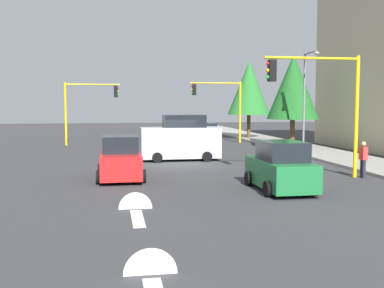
{
  "coord_description": "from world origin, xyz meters",
  "views": [
    {
      "loc": [
        26.12,
        -3.72,
        3.42
      ],
      "look_at": [
        0.51,
        0.68,
        1.2
      ],
      "focal_mm": 43.7,
      "sensor_mm": 36.0,
      "label": 1
    }
  ],
  "objects_px": {
    "street_lamp_curbside": "(307,90)",
    "car_white": "(204,137)",
    "delivery_van_silver": "(181,139)",
    "car_red": "(120,160)",
    "traffic_signal_far_right": "(89,101)",
    "car_green": "(281,168)",
    "pedestrian_crossing": "(363,158)",
    "traffic_signal_far_left": "(220,99)",
    "traffic_signal_near_left": "(320,92)",
    "tree_roadside_mid": "(293,87)",
    "tree_roadside_far": "(249,88)"
  },
  "relations": [
    {
      "from": "street_lamp_curbside",
      "to": "car_white",
      "type": "height_order",
      "value": "street_lamp_curbside"
    },
    {
      "from": "delivery_van_silver",
      "to": "car_red",
      "type": "height_order",
      "value": "delivery_van_silver"
    },
    {
      "from": "traffic_signal_far_right",
      "to": "car_white",
      "type": "height_order",
      "value": "traffic_signal_far_right"
    },
    {
      "from": "car_white",
      "to": "car_green",
      "type": "distance_m",
      "value": 18.07
    },
    {
      "from": "pedestrian_crossing",
      "to": "street_lamp_curbside",
      "type": "bearing_deg",
      "value": 171.68
    },
    {
      "from": "car_white",
      "to": "car_green",
      "type": "bearing_deg",
      "value": -1.64
    },
    {
      "from": "traffic_signal_far_right",
      "to": "street_lamp_curbside",
      "type": "xyz_separation_m",
      "value": [
        10.39,
        14.82,
        0.64
      ]
    },
    {
      "from": "traffic_signal_far_left",
      "to": "delivery_van_silver",
      "type": "xyz_separation_m",
      "value": [
        12.0,
        -5.25,
        -2.56
      ]
    },
    {
      "from": "traffic_signal_far_left",
      "to": "car_white",
      "type": "xyz_separation_m",
      "value": [
        4.6,
        -2.29,
        -2.94
      ]
    },
    {
      "from": "traffic_signal_near_left",
      "to": "delivery_van_silver",
      "type": "relative_size",
      "value": 1.18
    },
    {
      "from": "traffic_signal_near_left",
      "to": "delivery_van_silver",
      "type": "xyz_separation_m",
      "value": [
        -8.0,
        -5.29,
        -2.71
      ]
    },
    {
      "from": "delivery_van_silver",
      "to": "car_green",
      "type": "bearing_deg",
      "value": 12.88
    },
    {
      "from": "traffic_signal_far_right",
      "to": "car_green",
      "type": "bearing_deg",
      "value": 20.48
    },
    {
      "from": "car_red",
      "to": "pedestrian_crossing",
      "type": "distance_m",
      "value": 11.22
    },
    {
      "from": "traffic_signal_far_right",
      "to": "car_white",
      "type": "bearing_deg",
      "value": 62.89
    },
    {
      "from": "street_lamp_curbside",
      "to": "tree_roadside_mid",
      "type": "distance_m",
      "value": 4.48
    },
    {
      "from": "traffic_signal_far_right",
      "to": "car_white",
      "type": "xyz_separation_m",
      "value": [
        4.6,
        8.98,
        -2.81
      ]
    },
    {
      "from": "pedestrian_crossing",
      "to": "tree_roadside_far",
      "type": "bearing_deg",
      "value": 175.89
    },
    {
      "from": "traffic_signal_far_left",
      "to": "street_lamp_curbside",
      "type": "relative_size",
      "value": 0.77
    },
    {
      "from": "delivery_van_silver",
      "to": "pedestrian_crossing",
      "type": "xyz_separation_m",
      "value": [
        8.27,
        7.35,
        -0.37
      ]
    },
    {
      "from": "tree_roadside_far",
      "to": "car_green",
      "type": "bearing_deg",
      "value": -14.02
    },
    {
      "from": "tree_roadside_far",
      "to": "delivery_van_silver",
      "type": "relative_size",
      "value": 1.59
    },
    {
      "from": "car_green",
      "to": "traffic_signal_far_right",
      "type": "bearing_deg",
      "value": -159.52
    },
    {
      "from": "street_lamp_curbside",
      "to": "car_red",
      "type": "bearing_deg",
      "value": -56.43
    },
    {
      "from": "car_white",
      "to": "car_green",
      "type": "xyz_separation_m",
      "value": [
        18.06,
        -0.52,
        0.0
      ]
    },
    {
      "from": "tree_roadside_mid",
      "to": "pedestrian_crossing",
      "type": "xyz_separation_m",
      "value": [
        14.27,
        -2.24,
        -3.84
      ]
    },
    {
      "from": "traffic_signal_near_left",
      "to": "car_red",
      "type": "bearing_deg",
      "value": -98.03
    },
    {
      "from": "traffic_signal_far_right",
      "to": "traffic_signal_near_left",
      "type": "height_order",
      "value": "traffic_signal_near_left"
    },
    {
      "from": "car_green",
      "to": "car_red",
      "type": "height_order",
      "value": "same"
    },
    {
      "from": "tree_roadside_far",
      "to": "traffic_signal_far_left",
      "type": "bearing_deg",
      "value": -43.87
    },
    {
      "from": "street_lamp_curbside",
      "to": "car_white",
      "type": "bearing_deg",
      "value": -134.76
    },
    {
      "from": "traffic_signal_far_left",
      "to": "street_lamp_curbside",
      "type": "distance_m",
      "value": 10.99
    },
    {
      "from": "car_white",
      "to": "car_red",
      "type": "bearing_deg",
      "value": -25.43
    },
    {
      "from": "traffic_signal_far_left",
      "to": "pedestrian_crossing",
      "type": "xyz_separation_m",
      "value": [
        20.27,
        2.1,
        -2.93
      ]
    },
    {
      "from": "car_green",
      "to": "pedestrian_crossing",
      "type": "bearing_deg",
      "value": 115.92
    },
    {
      "from": "traffic_signal_far_left",
      "to": "car_green",
      "type": "bearing_deg",
      "value": -7.08
    },
    {
      "from": "delivery_van_silver",
      "to": "pedestrian_crossing",
      "type": "height_order",
      "value": "delivery_van_silver"
    },
    {
      "from": "tree_roadside_mid",
      "to": "car_white",
      "type": "height_order",
      "value": "tree_roadside_mid"
    },
    {
      "from": "tree_roadside_far",
      "to": "car_red",
      "type": "bearing_deg",
      "value": -29.5
    },
    {
      "from": "traffic_signal_far_left",
      "to": "pedestrian_crossing",
      "type": "bearing_deg",
      "value": 5.92
    },
    {
      "from": "car_green",
      "to": "pedestrian_crossing",
      "type": "height_order",
      "value": "car_green"
    },
    {
      "from": "tree_roadside_far",
      "to": "traffic_signal_far_right",
      "type": "bearing_deg",
      "value": -75.18
    },
    {
      "from": "car_green",
      "to": "car_white",
      "type": "bearing_deg",
      "value": 178.36
    },
    {
      "from": "car_red",
      "to": "tree_roadside_far",
      "type": "bearing_deg",
      "value": 150.5
    },
    {
      "from": "traffic_signal_near_left",
      "to": "tree_roadside_mid",
      "type": "xyz_separation_m",
      "value": [
        -14.0,
        4.31,
        0.75
      ]
    },
    {
      "from": "traffic_signal_far_left",
      "to": "pedestrian_crossing",
      "type": "height_order",
      "value": "traffic_signal_far_left"
    },
    {
      "from": "traffic_signal_far_left",
      "to": "car_red",
      "type": "xyz_separation_m",
      "value": [
        18.72,
        -9.01,
        -2.94
      ]
    },
    {
      "from": "tree_roadside_mid",
      "to": "traffic_signal_far_left",
      "type": "bearing_deg",
      "value": -144.09
    },
    {
      "from": "street_lamp_curbside",
      "to": "pedestrian_crossing",
      "type": "height_order",
      "value": "street_lamp_curbside"
    },
    {
      "from": "street_lamp_curbside",
      "to": "delivery_van_silver",
      "type": "bearing_deg",
      "value": -79.62
    }
  ]
}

